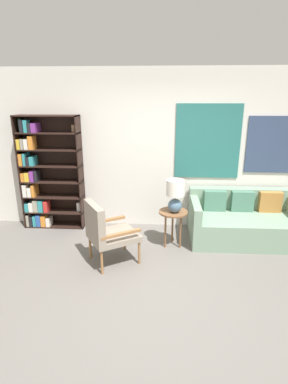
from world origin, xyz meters
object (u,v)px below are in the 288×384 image
(couch, at_px, (243,221))
(side_table, at_px, (173,216))
(bookshelf, at_px, (44,177))
(armchair, at_px, (105,230))
(table_lamp, at_px, (175,194))

(couch, height_order, side_table, couch)
(bookshelf, xyz_separation_m, side_table, (2.22, -0.64, -0.42))
(armchair, relative_size, side_table, 1.57)
(couch, xyz_separation_m, table_lamp, (-1.14, -0.37, 0.56))
(bookshelf, bearing_deg, side_table, -16.11)
(armchair, distance_m, couch, 2.29)
(bookshelf, height_order, side_table, bookshelf)
(side_table, bearing_deg, bookshelf, 163.89)
(couch, distance_m, side_table, 1.22)
(couch, relative_size, side_table, 2.99)
(couch, bearing_deg, armchair, -156.63)
(couch, bearing_deg, table_lamp, -162.10)
(bookshelf, distance_m, side_table, 2.35)
(couch, bearing_deg, side_table, -164.06)
(table_lamp, bearing_deg, bookshelf, 163.14)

